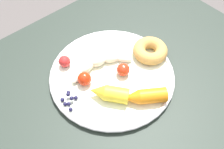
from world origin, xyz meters
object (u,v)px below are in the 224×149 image
at_px(plate, 112,75).
at_px(carrot_orange, 144,97).
at_px(carrot_yellow, 109,93).
at_px(tomato_mid, 65,61).
at_px(tomato_far, 84,79).
at_px(tomato_near, 123,70).
at_px(donut, 150,51).
at_px(blueberry_pile, 69,100).
at_px(dining_table, 115,111).
at_px(banana, 99,64).

height_order(plate, carrot_orange, carrot_orange).
distance_m(carrot_yellow, tomato_mid, 0.17).
bearing_deg(carrot_orange, carrot_yellow, -47.17).
height_order(plate, tomato_far, tomato_far).
bearing_deg(tomato_near, plate, -35.40).
relative_size(donut, blueberry_pile, 1.80).
height_order(dining_table, donut, donut).
distance_m(carrot_yellow, tomato_far, 0.08).
bearing_deg(tomato_mid, plate, 124.74).
relative_size(plate, banana, 1.87).
bearing_deg(dining_table, tomato_mid, -72.93).
xyz_separation_m(donut, tomato_near, (0.11, 0.00, 0.00)).
height_order(banana, tomato_mid, tomato_mid).
distance_m(carrot_orange, tomato_far, 0.17).
relative_size(carrot_orange, tomato_far, 3.12).
distance_m(plate, tomato_far, 0.08).
distance_m(donut, tomato_near, 0.11).
distance_m(plate, carrot_orange, 0.12).
xyz_separation_m(banana, blueberry_pile, (0.14, 0.04, -0.00)).
bearing_deg(tomato_far, dining_table, 120.83).
distance_m(donut, tomato_mid, 0.25).
relative_size(plate, tomato_mid, 10.40).
relative_size(carrot_orange, donut, 1.16).
height_order(carrot_orange, blueberry_pile, carrot_orange).
height_order(dining_table, carrot_yellow, carrot_yellow).
bearing_deg(dining_table, tomato_near, -150.99).
height_order(carrot_orange, carrot_yellow, carrot_yellow).
distance_m(carrot_orange, tomato_near, 0.10).
xyz_separation_m(plate, banana, (0.01, -0.05, 0.02)).
bearing_deg(banana, dining_table, 77.20).
bearing_deg(blueberry_pile, tomato_far, -163.27).
bearing_deg(blueberry_pile, donut, 174.71).
bearing_deg(plate, tomato_mid, -55.26).
xyz_separation_m(blueberry_pile, tomato_near, (-0.17, 0.03, 0.01)).
bearing_deg(dining_table, donut, -169.43).
bearing_deg(blueberry_pile, tomato_near, 171.33).
bearing_deg(tomato_mid, blueberry_pile, 59.59).
relative_size(dining_table, tomato_near, 27.56).
bearing_deg(banana, blueberry_pile, 15.93).
relative_size(banana, donut, 1.85).
bearing_deg(plate, carrot_yellow, 43.04).
xyz_separation_m(carrot_orange, tomato_near, (-0.02, -0.10, -0.00)).
relative_size(carrot_yellow, donut, 1.05).
relative_size(dining_table, carrot_yellow, 9.48).
bearing_deg(plate, dining_table, 58.89).
xyz_separation_m(banana, tomato_near, (-0.03, 0.06, 0.01)).
distance_m(banana, carrot_orange, 0.17).
bearing_deg(tomato_far, blueberry_pile, 16.73).
bearing_deg(tomato_near, carrot_orange, 78.33).
bearing_deg(tomato_far, carrot_orange, 118.65).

